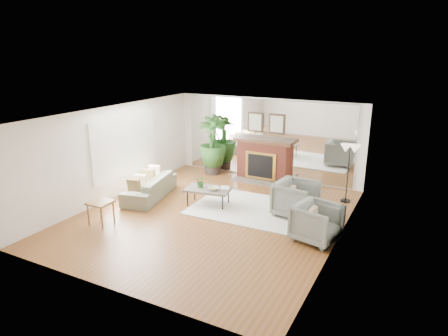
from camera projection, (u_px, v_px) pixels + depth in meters
The scene contains 18 objects.
ground at pixel (212, 216), 9.73m from camera, with size 7.00×7.00×0.00m, color brown.
wall_left at pixel (114, 152), 10.70m from camera, with size 0.02×7.00×2.50m, color white.
wall_right at pixel (340, 186), 8.05m from camera, with size 0.02×7.00×2.50m, color white.
wall_back at pixel (266, 139), 12.34m from camera, with size 6.00×0.02×2.50m, color white.
mirror_panel at pixel (266, 139), 12.33m from camera, with size 5.40×0.04×2.40m, color silver.
window_panel at pixel (125, 146), 11.00m from camera, with size 0.04×2.40×1.50m, color #B2E09E.
fireplace at pixel (263, 159), 12.32m from camera, with size 1.85×0.83×2.05m.
area_rug at pixel (252, 209), 10.13m from camera, with size 3.00×2.14×0.03m, color white.
coffee_table at pixel (208, 190), 10.31m from camera, with size 1.24×0.84×0.46m.
sofa at pixel (150, 187), 10.88m from camera, with size 2.02×0.79×0.59m, color gray.
armchair_back at pixel (296, 199), 9.65m from camera, with size 0.93×0.95×0.87m, color gray.
armchair_front at pixel (317, 223), 8.37m from camera, with size 0.87×0.90×0.82m, color gray.
side_table at pixel (100, 205), 9.13m from camera, with size 0.51×0.51×0.57m.
potted_ficus at pixel (213, 143), 12.83m from camera, with size 1.15×1.15×1.89m.
floor_lamp at pixel (350, 153), 10.29m from camera, with size 0.51×0.28×1.56m.
tabletop_plant at pixel (201, 181), 10.34m from camera, with size 0.28×0.25×0.32m, color #376625.
fruit_bowl at pixel (213, 189), 10.17m from camera, with size 0.27×0.27×0.07m, color olive.
book at pixel (221, 188), 10.30m from camera, with size 0.21×0.29×0.02m, color olive.
Camera 1 is at (4.42, -7.84, 3.90)m, focal length 32.00 mm.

